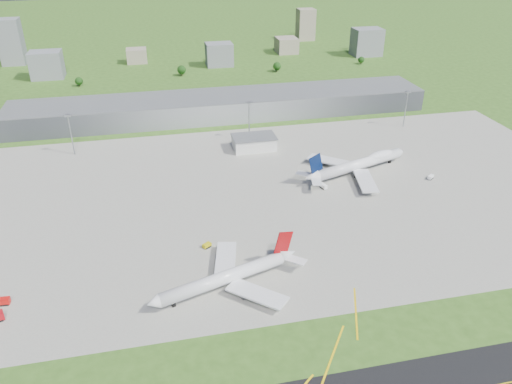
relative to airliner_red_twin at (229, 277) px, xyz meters
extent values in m
plane|color=#33551A|center=(28.06, 180.23, -4.71)|extent=(1400.00, 1400.00, 0.00)
cube|color=gray|center=(38.06, 70.23, -4.67)|extent=(360.00, 190.00, 0.08)
cube|color=gray|center=(28.06, 195.23, 2.79)|extent=(300.00, 42.00, 15.00)
cube|color=silver|center=(38.06, 130.23, -0.71)|extent=(26.00, 16.00, 8.00)
cylinder|color=gray|center=(-71.94, 145.23, 7.79)|extent=(0.70, 0.70, 25.00)
cube|color=gray|center=(-71.94, 145.23, 20.59)|extent=(3.50, 2.00, 1.20)
cylinder|color=gray|center=(38.06, 145.23, 7.79)|extent=(0.70, 0.70, 25.00)
cube|color=gray|center=(38.06, 145.23, 20.59)|extent=(3.50, 2.00, 1.20)
cylinder|color=gray|center=(148.06, 145.23, 7.79)|extent=(0.70, 0.70, 25.00)
cube|color=gray|center=(148.06, 145.23, 20.59)|extent=(3.50, 2.00, 1.20)
cylinder|color=silver|center=(-2.34, -0.75, 0.27)|extent=(51.62, 21.29, 5.43)
cone|color=silver|center=(-29.46, -9.51, 0.27)|extent=(5.97, 6.56, 5.43)
cone|color=silver|center=(26.08, 8.42, 0.99)|extent=(8.56, 7.39, 5.43)
cube|color=maroon|center=(-4.06, -1.31, -1.42)|extent=(41.64, 15.34, 1.18)
cube|color=silver|center=(8.95, -10.67, -1.36)|extent=(22.91, 21.82, 0.81)
cube|color=silver|center=(1.02, 13.89, -1.36)|extent=(12.90, 24.71, 0.81)
cube|color=#91070B|center=(23.93, 7.72, 7.51)|extent=(8.72, 3.20, 10.93)
cylinder|color=#38383D|center=(5.80, -8.11, -3.08)|extent=(5.63, 4.28, 2.90)
cylinder|color=#38383D|center=(-0.03, 9.97, -3.08)|extent=(5.63, 4.28, 2.90)
cube|color=black|center=(4.08, -2.96, -3.58)|extent=(1.71, 1.48, 2.26)
cube|color=black|center=(1.58, 4.79, -3.58)|extent=(1.71, 1.48, 2.26)
cube|color=black|center=(-22.14, -7.15, -3.58)|extent=(1.71, 1.48, 2.26)
cylinder|color=silver|center=(89.47, 84.28, 0.63)|extent=(58.87, 25.44, 6.02)
cone|color=silver|center=(120.21, 94.95, 0.63)|extent=(6.56, 7.28, 6.02)
cone|color=silver|center=(57.35, 73.13, 1.41)|extent=(9.32, 8.24, 6.02)
cube|color=navy|center=(91.31, 84.92, -1.23)|extent=(47.47, 18.53, 1.26)
ellipsoid|color=silver|center=(104.26, 89.41, 2.44)|extent=(20.18, 12.01, 5.42)
cube|color=silver|center=(76.40, 95.35, -1.12)|extent=(26.22, 24.34, 0.87)
cube|color=silver|center=(86.07, 67.49, -1.12)|extent=(13.69, 28.27, 0.87)
cube|color=#08163C|center=(59.64, 73.92, 8.50)|extent=(9.30, 3.63, 11.74)
cylinder|color=#38383D|center=(81.83, 90.88, -2.96)|extent=(6.07, 4.69, 3.11)
cylinder|color=#38383D|center=(73.35, 98.22, -2.96)|extent=(6.07, 4.69, 3.11)
cylinder|color=#38383D|center=(87.57, 74.36, -2.96)|extent=(6.07, 4.69, 3.11)
cylinder|color=#38383D|center=(85.46, 63.35, -2.96)|extent=(6.07, 4.69, 3.11)
cube|color=black|center=(82.53, 86.50, -3.50)|extent=(1.85, 1.61, 2.43)
cube|color=black|center=(85.40, 78.24, -3.50)|extent=(1.85, 1.61, 2.43)
cube|color=black|center=(112.41, 92.24, -3.50)|extent=(1.85, 1.61, 2.43)
cube|color=red|center=(-84.63, 7.56, -3.03)|extent=(5.45, 2.54, 2.50)
cube|color=black|center=(-84.63, 7.56, -4.28)|extent=(4.65, 2.63, 0.70)
cube|color=#CEBD0C|center=(-5.06, 28.41, -3.52)|extent=(4.39, 3.92, 1.53)
cube|color=black|center=(-5.06, 28.41, -4.28)|extent=(3.97, 3.70, 0.70)
cube|color=white|center=(63.31, 70.07, -3.23)|extent=(3.42, 5.19, 2.10)
cube|color=black|center=(63.31, 70.07, -4.28)|extent=(3.31, 4.53, 0.70)
cube|color=white|center=(125.45, 67.89, -3.36)|extent=(4.51, 4.00, 1.85)
cube|color=black|center=(125.45, 67.89, -4.28)|extent=(4.06, 3.72, 0.70)
cube|color=slate|center=(-111.94, 330.23, 7.29)|extent=(28.00, 22.00, 24.00)
cube|color=gray|center=(-31.94, 370.23, 2.29)|extent=(20.00, 18.00, 14.00)
cube|color=slate|center=(48.06, 340.23, 6.29)|extent=(26.00, 20.00, 22.00)
cube|color=gray|center=(128.06, 380.23, 3.29)|extent=(22.00, 24.00, 16.00)
cube|color=slate|center=(208.06, 350.23, 9.29)|extent=(30.00, 22.00, 28.00)
cube|color=slate|center=(-151.94, 390.23, 17.29)|extent=(22.00, 20.00, 44.00)
cube|color=gray|center=(168.06, 440.23, 13.29)|extent=(20.00, 18.00, 36.00)
cylinder|color=#382314|center=(-81.94, 295.23, -3.21)|extent=(0.70, 0.70, 3.00)
sphere|color=black|center=(-81.94, 295.23, 0.17)|extent=(6.75, 6.75, 6.75)
cylinder|color=#382314|center=(8.06, 310.23, -2.91)|extent=(0.70, 0.70, 3.60)
sphere|color=black|center=(8.06, 310.23, 1.14)|extent=(8.10, 8.10, 8.10)
cylinder|color=#382314|center=(98.06, 305.23, -3.01)|extent=(0.70, 0.70, 3.40)
sphere|color=black|center=(98.06, 305.23, 0.82)|extent=(7.65, 7.65, 7.65)
cylinder|color=#382314|center=(188.06, 315.23, -3.31)|extent=(0.70, 0.70, 2.80)
sphere|color=black|center=(188.06, 315.23, -0.16)|extent=(6.30, 6.30, 6.30)
camera|label=1|loc=(-22.73, -153.53, 121.68)|focal=35.00mm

